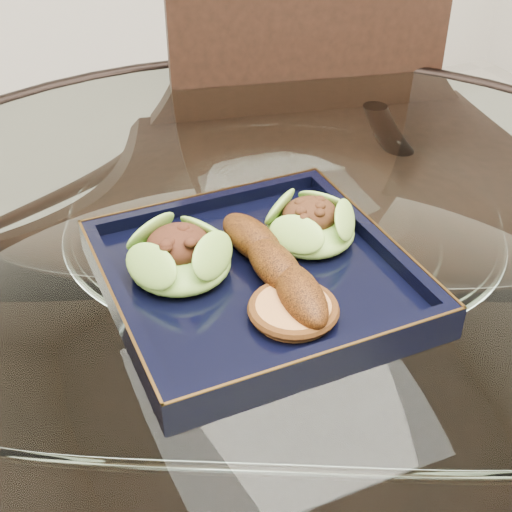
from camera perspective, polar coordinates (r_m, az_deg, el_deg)
name	(u,v)px	position (r m, az deg, el deg)	size (l,w,h in m)	color
dining_table	(279,365)	(0.84, 1.88, -8.73)	(1.13, 1.13, 0.77)	white
dining_chair	(324,212)	(1.13, 5.49, 3.56)	(0.54, 0.54, 1.05)	black
navy_plate	(256,282)	(0.67, 0.00, -2.09)	(0.27, 0.27, 0.02)	black
lettuce_wrap_left	(180,258)	(0.66, -6.11, -0.16)	(0.09, 0.09, 0.03)	#5D9F2E
lettuce_wrap_right	(310,227)	(0.70, 4.37, 2.36)	(0.09, 0.09, 0.03)	#63A02E
roasted_plantain	(275,265)	(0.65, 1.54, -0.73)	(0.18, 0.04, 0.03)	#5F2C0A
crumb_patty	(293,311)	(0.61, 3.00, -4.38)	(0.07, 0.07, 0.01)	#CC8444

